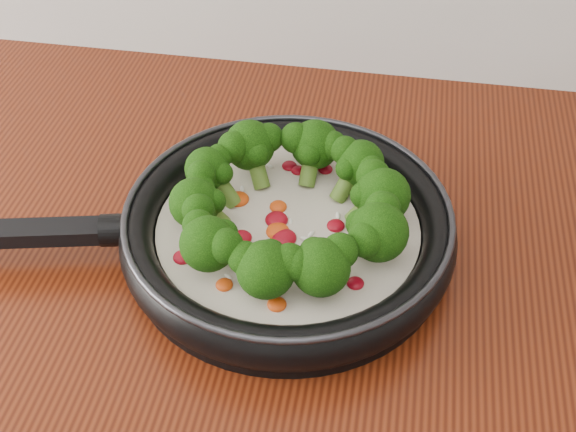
# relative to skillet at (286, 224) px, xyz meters

# --- Properties ---
(skillet) EXTENTS (0.58, 0.42, 0.10)m
(skillet) POSITION_rel_skillet_xyz_m (0.00, 0.00, 0.00)
(skillet) COLOR black
(skillet) RESTS_ON counter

